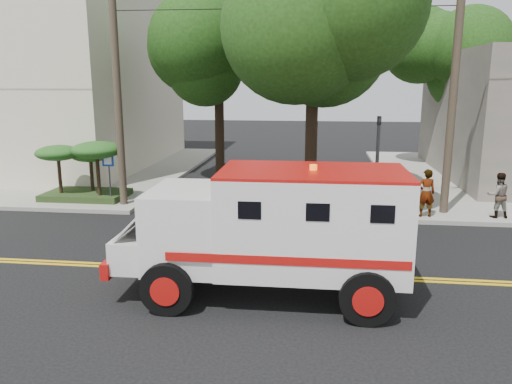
# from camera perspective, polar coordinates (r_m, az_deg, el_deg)

# --- Properties ---
(ground) EXTENTS (100.00, 100.00, 0.00)m
(ground) POSITION_cam_1_polar(r_m,az_deg,el_deg) (12.90, -1.15, -9.10)
(ground) COLOR black
(ground) RESTS_ON ground
(sidewalk_nw) EXTENTS (17.00, 17.00, 0.15)m
(sidewalk_nw) POSITION_cam_1_polar(r_m,az_deg,el_deg) (29.95, -23.66, 2.49)
(sidewalk_nw) COLOR gray
(sidewalk_nw) RESTS_ON ground
(building_left) EXTENTS (16.00, 14.00, 10.00)m
(building_left) POSITION_cam_1_polar(r_m,az_deg,el_deg) (31.91, -26.26, 12.00)
(building_left) COLOR beige
(building_left) RESTS_ON sidewalk_nw
(utility_pole_left) EXTENTS (0.28, 0.28, 9.00)m
(utility_pole_left) POSITION_cam_1_polar(r_m,az_deg,el_deg) (19.30, -15.58, 11.34)
(utility_pole_left) COLOR #382D23
(utility_pole_left) RESTS_ON ground
(utility_pole_right) EXTENTS (0.28, 0.28, 9.00)m
(utility_pole_right) POSITION_cam_1_polar(r_m,az_deg,el_deg) (18.64, 21.65, 10.89)
(utility_pole_right) COLOR #382D23
(utility_pole_right) RESTS_ON ground
(tree_main) EXTENTS (6.08, 5.70, 9.85)m
(tree_main) POSITION_cam_1_polar(r_m,az_deg,el_deg) (18.24, 8.14, 20.13)
(tree_main) COLOR black
(tree_main) RESTS_ON ground
(tree_left) EXTENTS (4.48, 4.20, 7.70)m
(tree_left) POSITION_cam_1_polar(r_m,az_deg,el_deg) (24.07, -3.64, 14.84)
(tree_left) COLOR black
(tree_left) RESTS_ON ground
(tree_right) EXTENTS (4.80, 4.50, 8.20)m
(tree_right) POSITION_cam_1_polar(r_m,az_deg,el_deg) (28.57, 22.17, 14.34)
(tree_right) COLOR black
(tree_right) RESTS_ON ground
(traffic_signal) EXTENTS (0.15, 0.18, 3.60)m
(traffic_signal) POSITION_cam_1_polar(r_m,az_deg,el_deg) (17.77, 13.70, 4.00)
(traffic_signal) COLOR #3F3F42
(traffic_signal) RESTS_ON ground
(accessibility_sign) EXTENTS (0.45, 0.10, 2.02)m
(accessibility_sign) POSITION_cam_1_polar(r_m,az_deg,el_deg) (19.99, -16.45, 2.26)
(accessibility_sign) COLOR #3F3F42
(accessibility_sign) RESTS_ON ground
(palm_planter) EXTENTS (3.52, 2.63, 2.36)m
(palm_planter) POSITION_cam_1_polar(r_m,az_deg,el_deg) (20.86, -19.14, 3.28)
(palm_planter) COLOR #1E3314
(palm_planter) RESTS_ON sidewalk_nw
(armored_truck) EXTENTS (6.43, 2.65, 2.92)m
(armored_truck) POSITION_cam_1_polar(r_m,az_deg,el_deg) (11.00, 2.07, -3.83)
(armored_truck) COLOR silver
(armored_truck) RESTS_ON ground
(pedestrian_a) EXTENTS (0.64, 0.45, 1.68)m
(pedestrian_a) POSITION_cam_1_polar(r_m,az_deg,el_deg) (18.16, 18.87, -0.11)
(pedestrian_a) COLOR gray
(pedestrian_a) RESTS_ON sidewalk_ne
(pedestrian_b) EXTENTS (0.80, 0.64, 1.57)m
(pedestrian_b) POSITION_cam_1_polar(r_m,az_deg,el_deg) (19.04, 25.94, -0.32)
(pedestrian_b) COLOR gray
(pedestrian_b) RESTS_ON sidewalk_ne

